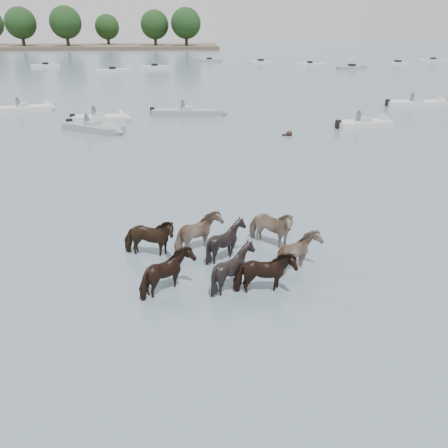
{
  "coord_description": "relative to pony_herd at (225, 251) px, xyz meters",
  "views": [
    {
      "loc": [
        1.46,
        -11.69,
        7.22
      ],
      "look_at": [
        2.4,
        2.19,
        1.1
      ],
      "focal_mm": 36.54,
      "sensor_mm": 36.0,
      "label": 1
    }
  ],
  "objects": [
    {
      "name": "swimming_pony",
      "position": [
        5.79,
        18.69,
        -0.47
      ],
      "size": [
        0.72,
        0.44,
        0.44
      ],
      "color": "black",
      "rests_on": "ground"
    },
    {
      "name": "motorboat_a",
      "position": [
        -7.7,
        24.65,
        -0.34
      ],
      "size": [
        4.87,
        1.61,
        1.92
      ],
      "rotation": [
        0.0,
        0.0,
        0.0
      ],
      "color": "silver",
      "rests_on": "ground"
    },
    {
      "name": "distant_flotilla",
      "position": [
        -1.82,
        76.87,
        -0.31
      ],
      "size": [
        107.1,
        26.19,
        0.93
      ],
      "color": "silver",
      "rests_on": "ground"
    },
    {
      "name": "motorboat_c",
      "position": [
        -0.54,
        27.07,
        -0.35
      ],
      "size": [
        6.79,
        2.19,
        1.92
      ],
      "rotation": [
        0.0,
        0.0,
        -0.09
      ],
      "color": "gray",
      "rests_on": "ground"
    },
    {
      "name": "motorboat_f",
      "position": [
        -15.38,
        29.98,
        -0.34
      ],
      "size": [
        5.41,
        2.92,
        1.92
      ],
      "rotation": [
        0.0,
        0.0,
        0.27
      ],
      "color": "silver",
      "rests_on": "ground"
    },
    {
      "name": "motorboat_d",
      "position": [
        12.71,
        21.29,
        -0.34
      ],
      "size": [
        4.94,
        2.52,
        1.92
      ],
      "rotation": [
        0.0,
        0.0,
        0.2
      ],
      "color": "silver",
      "rests_on": "ground"
    },
    {
      "name": "ground",
      "position": [
        -2.37,
        -1.22,
        -0.57
      ],
      "size": [
        400.0,
        400.0,
        0.0
      ],
      "primitive_type": "plane",
      "color": "#4B5E6C",
      "rests_on": "ground"
    },
    {
      "name": "motorboat_b",
      "position": [
        -7.65,
        20.72,
        -0.35
      ],
      "size": [
        5.31,
        4.34,
        1.92
      ],
      "rotation": [
        0.0,
        0.0,
        -0.6
      ],
      "color": "gray",
      "rests_on": "ground"
    },
    {
      "name": "motorboat_e",
      "position": [
        21.23,
        30.37,
        -0.35
      ],
      "size": [
        6.13,
        1.74,
        1.92
      ],
      "rotation": [
        0.0,
        0.0,
        -0.02
      ],
      "color": "silver",
      "rests_on": "ground"
    },
    {
      "name": "pony_herd",
      "position": [
        0.0,
        0.0,
        0.0
      ],
      "size": [
        6.65,
        4.74,
        1.58
      ],
      "color": "black",
      "rests_on": "ground"
    }
  ]
}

